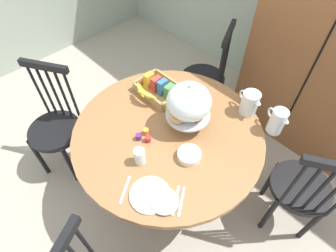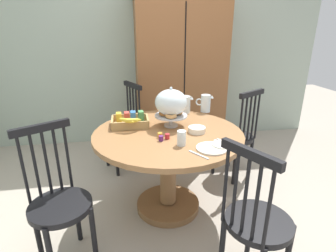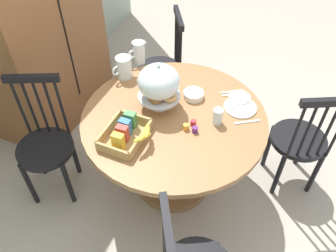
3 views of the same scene
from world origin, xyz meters
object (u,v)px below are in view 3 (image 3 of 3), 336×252
Objects in this scene: cereal_basket at (127,133)px; china_plate_large at (240,107)px; wooden_armoire at (33,16)px; windsor_chair_far_side at (163,70)px; drinking_glass at (218,116)px; windsor_chair_facing_door at (300,142)px; china_plate_small at (240,97)px; milk_pitcher at (139,53)px; cereal_bowl at (194,95)px; orange_juice_pitcher at (124,68)px; pastry_stand_with_dome at (159,83)px; dining_table at (174,138)px; windsor_chair_near_window at (46,146)px.

china_plate_large is at bearing -45.43° from cereal_basket.
wooden_armoire is 6.20× the size of cereal_basket.
drinking_glass is (-0.74, -0.72, 0.34)m from windsor_chair_far_side.
wooden_armoire is at bearing 90.63° from windsor_chair_facing_door.
windsor_chair_facing_door is 0.57m from china_plate_small.
milk_pitcher reaches higher than cereal_basket.
china_plate_small is (0.09, 0.03, 0.01)m from china_plate_large.
milk_pitcher is at bearing 172.29° from windsor_chair_far_side.
windsor_chair_facing_door is at bearing -77.91° from cereal_bowl.
milk_pitcher reaches higher than cereal_bowl.
cereal_bowl is 0.29m from drinking_glass.
cereal_basket is at bearing 156.21° from cereal_bowl.
wooden_armoire is 10.14× the size of orange_juice_pitcher.
cereal_basket is (-1.10, -0.26, 0.33)m from windsor_chair_far_side.
windsor_chair_facing_door and windsor_chair_far_side have the same top height.
pastry_stand_with_dome reaches higher than china_plate_large.
cereal_basket is at bearing -166.70° from windsor_chair_far_side.
drinking_glass is at bearing 153.22° from china_plate_large.
pastry_stand_with_dome reaches higher than windsor_chair_far_side.
orange_juice_pitcher reaches higher than china_plate_small.
milk_pitcher reaches higher than orange_juice_pitcher.
pastry_stand_with_dome is 0.44m from orange_juice_pitcher.
dining_table is 0.44m from cereal_basket.
windsor_chair_near_window is 6.96× the size of cereal_bowl.
windsor_chair_facing_door is 1.38m from orange_juice_pitcher.
dining_table is 8.72× the size of cereal_bowl.
china_plate_small reaches higher than dining_table.
milk_pitcher is 1.59× the size of drinking_glass.
windsor_chair_far_side is at bearing 13.30° from cereal_basket.
drinking_glass is (-0.28, 0.07, 0.04)m from china_plate_small.
cereal_bowl is at bearing -138.99° from windsor_chair_far_side.
pastry_stand_with_dome is 0.58m from china_plate_small.
dining_table is at bearing 115.69° from windsor_chair_facing_door.
windsor_chair_near_window is at bearing 96.23° from cereal_basket.
windsor_chair_far_side reaches higher than cereal_bowl.
cereal_bowl is at bearing -55.72° from windsor_chair_near_window.
pastry_stand_with_dome is at bearing 91.12° from drinking_glass.
cereal_basket is at bearing -119.71° from wooden_armoire.
windsor_chair_facing_door is (0.77, -1.65, 0.00)m from windsor_chair_near_window.
wooden_armoire reaches higher than china_plate_large.
china_plate_small is at bearing -39.84° from cereal_basket.
pastry_stand_with_dome is (-0.75, -0.32, 0.48)m from windsor_chair_far_side.
drinking_glass is (0.35, -0.46, 0.01)m from cereal_basket.
windsor_chair_near_window is 5.59× the size of milk_pitcher.
milk_pitcher is 0.85m from china_plate_small.
windsor_chair_facing_door reaches higher than china_plate_small.
orange_juice_pitcher is (0.25, 0.50, 0.28)m from dining_table.
dining_table is 3.86× the size of cereal_basket.
china_plate_large is (0.25, -0.37, 0.21)m from dining_table.
windsor_chair_far_side is at bearing -7.71° from milk_pitcher.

